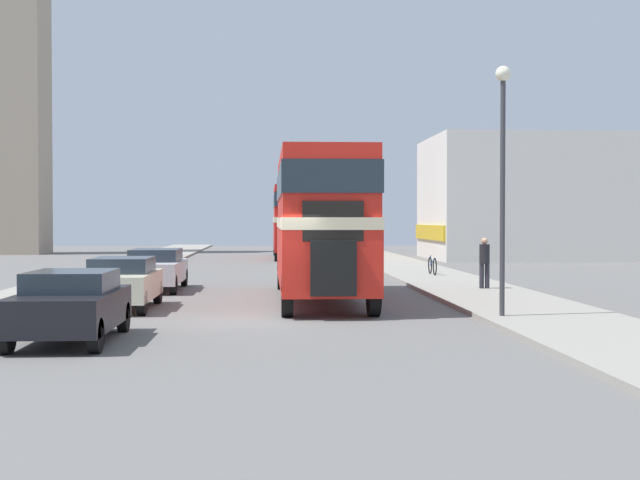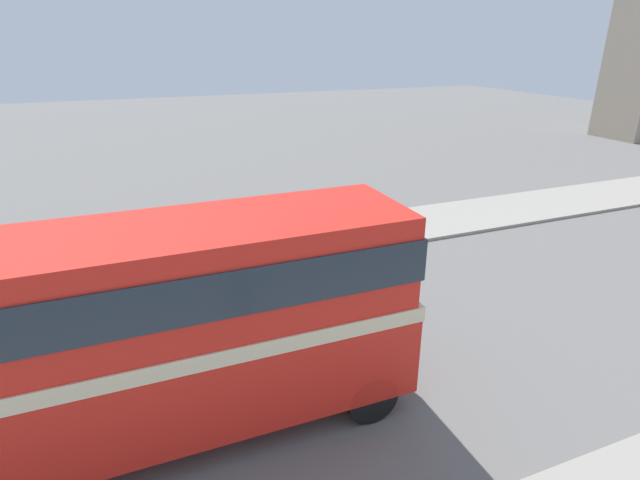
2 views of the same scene
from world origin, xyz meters
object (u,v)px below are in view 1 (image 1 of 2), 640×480
(car_parked_mid, at_px, (122,282))
(street_lamp, at_px, (503,153))
(double_decker_bus, at_px, (320,215))
(bus_distant, at_px, (293,216))
(car_parked_far, at_px, (155,269))
(pedestrian_walking, at_px, (484,260))
(bicycle_on_pavement, at_px, (432,266))
(car_parked_near, at_px, (70,305))

(car_parked_mid, bearing_deg, street_lamp, -19.08)
(double_decker_bus, height_order, street_lamp, street_lamp)
(bus_distant, relative_size, car_parked_mid, 2.65)
(car_parked_mid, bearing_deg, double_decker_bus, 22.53)
(car_parked_far, distance_m, pedestrian_walking, 10.98)
(bus_distant, relative_size, bicycle_on_pavement, 6.10)
(bus_distant, bearing_deg, bicycle_on_pavement, -74.54)
(double_decker_bus, distance_m, bicycle_on_pavement, 11.68)
(car_parked_near, xyz_separation_m, pedestrian_walking, (10.96, 11.33, 0.34))
(double_decker_bus, distance_m, car_parked_far, 6.92)
(car_parked_far, bearing_deg, bicycle_on_pavement, 30.26)
(bus_distant, relative_size, car_parked_far, 2.36)
(car_parked_near, xyz_separation_m, car_parked_far, (0.07, 12.64, 0.01))
(car_parked_near, bearing_deg, bicycle_on_pavement, 60.52)
(bus_distant, distance_m, pedestrian_walking, 26.89)
(double_decker_bus, xyz_separation_m, car_parked_far, (-5.31, 4.07, -1.78))
(double_decker_bus, relative_size, bicycle_on_pavement, 6.09)
(double_decker_bus, height_order, car_parked_near, double_decker_bus)
(car_parked_far, height_order, street_lamp, street_lamp)
(street_lamp, bearing_deg, car_parked_near, -161.77)
(car_parked_far, relative_size, pedestrian_walking, 2.73)
(bus_distant, height_order, car_parked_near, bus_distant)
(street_lamp, bearing_deg, car_parked_far, 134.16)
(bicycle_on_pavement, bearing_deg, car_parked_far, -149.74)
(car_parked_far, bearing_deg, pedestrian_walking, -6.82)
(car_parked_mid, bearing_deg, bus_distant, 80.11)
(pedestrian_walking, distance_m, street_lamp, 8.89)
(bicycle_on_pavement, xyz_separation_m, street_lamp, (-1.28, -15.72, 3.47))
(car_parked_near, bearing_deg, double_decker_bus, 57.89)
(pedestrian_walking, height_order, bicycle_on_pavement, pedestrian_walking)
(street_lamp, bearing_deg, bus_distant, 96.48)
(car_parked_near, relative_size, bicycle_on_pavement, 2.25)
(double_decker_bus, height_order, bus_distant, bus_distant)
(car_parked_near, relative_size, car_parked_mid, 0.98)
(car_parked_mid, distance_m, pedestrian_walking, 12.08)
(bus_distant, xyz_separation_m, pedestrian_walking, (5.54, -26.27, -1.54))
(car_parked_far, xyz_separation_m, street_lamp, (9.28, -9.56, 3.22))
(car_parked_near, bearing_deg, street_lamp, 18.23)
(bicycle_on_pavement, height_order, street_lamp, street_lamp)
(car_parked_near, height_order, car_parked_mid, car_parked_near)
(car_parked_far, bearing_deg, bus_distant, 77.89)
(double_decker_bus, relative_size, car_parked_near, 2.71)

